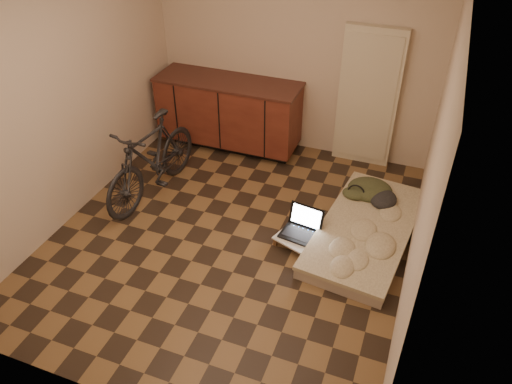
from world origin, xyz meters
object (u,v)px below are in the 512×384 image
at_px(lap_desk, 309,241).
at_px(laptop, 301,228).
at_px(bicycle, 151,155).
at_px(futon, 366,231).

relative_size(lap_desk, laptop, 1.77).
bearing_deg(lap_desk, bicycle, -169.50).
distance_m(bicycle, lap_desk, 1.98).
xyz_separation_m(futon, lap_desk, (-0.50, -0.38, 0.01)).
height_order(futon, lap_desk, futon).
bearing_deg(bicycle, futon, 8.65).
bearing_deg(lap_desk, laptop, 158.47).
height_order(bicycle, laptop, bicycle).
bearing_deg(futon, lap_desk, -136.11).
height_order(futon, laptop, laptop).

